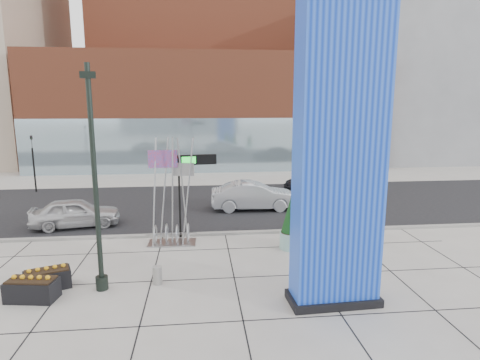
{
  "coord_description": "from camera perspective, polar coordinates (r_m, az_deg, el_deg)",
  "views": [
    {
      "loc": [
        -0.2,
        -14.75,
        6.3
      ],
      "look_at": [
        1.53,
        2.0,
        3.08
      ],
      "focal_mm": 30.0,
      "sensor_mm": 36.0,
      "label": 1
    }
  ],
  "objects": [
    {
      "name": "car_white_west",
      "position": [
        22.42,
        -22.35,
        -4.37
      ],
      "size": [
        4.62,
        2.51,
        1.49
      ],
      "primitive_type": "imported",
      "rotation": [
        0.0,
        0.0,
        1.75
      ],
      "color": "silver",
      "rests_on": "ground"
    },
    {
      "name": "street_asphalt",
      "position": [
        25.53,
        -5.27,
        -3.49
      ],
      "size": [
        80.0,
        12.0,
        0.02
      ],
      "primitive_type": "cube",
      "color": "black",
      "rests_on": "ground"
    },
    {
      "name": "car_dark_east",
      "position": [
        29.96,
        10.71,
        -0.15
      ],
      "size": [
        5.08,
        2.75,
        1.4
      ],
      "primitive_type": "imported",
      "rotation": [
        0.0,
        0.0,
        -1.4
      ],
      "color": "black",
      "rests_on": "ground"
    },
    {
      "name": "round_planter_east",
      "position": [
        18.84,
        16.93,
        -5.75
      ],
      "size": [
        0.91,
        0.91,
        2.29
      ],
      "color": "#8DBDB4",
      "rests_on": "ground"
    },
    {
      "name": "curb_edge",
      "position": [
        19.76,
        -5.05,
        -7.64
      ],
      "size": [
        80.0,
        0.3,
        0.12
      ],
      "primitive_type": "cube",
      "color": "gray",
      "rests_on": "ground"
    },
    {
      "name": "blue_pylon",
      "position": [
        12.44,
        13.94,
        2.71
      ],
      "size": [
        2.93,
        1.43,
        9.55
      ],
      "rotation": [
        0.0,
        0.0,
        0.05
      ],
      "color": "#0C33C0",
      "rests_on": "ground"
    },
    {
      "name": "round_planter_west",
      "position": [
        17.76,
        7.42,
        -5.79
      ],
      "size": [
        1.06,
        1.06,
        2.65
      ],
      "color": "#8DBDB4",
      "rests_on": "ground"
    },
    {
      "name": "ground",
      "position": [
        16.04,
        -4.81,
        -12.36
      ],
      "size": [
        160.0,
        160.0,
        0.0
      ],
      "primitive_type": "plane",
      "color": "#9E9991",
      "rests_on": "ground"
    },
    {
      "name": "public_art_sculpture",
      "position": [
        18.45,
        -9.69,
        -5.13
      ],
      "size": [
        2.18,
        1.14,
        4.88
      ],
      "rotation": [
        0.0,
        0.0,
        -0.03
      ],
      "color": "#A7A9AC",
      "rests_on": "ground"
    },
    {
      "name": "lamp_post",
      "position": [
        14.09,
        -19.74,
        -2.98
      ],
      "size": [
        0.5,
        0.42,
        7.56
      ],
      "rotation": [
        0.0,
        0.0,
        0.16
      ],
      "color": "black",
      "rests_on": "ground"
    },
    {
      "name": "box_planter_south",
      "position": [
        15.7,
        -25.72,
        -12.47
      ],
      "size": [
        1.67,
        1.25,
        0.82
      ],
      "rotation": [
        0.0,
        0.0,
        0.38
      ],
      "color": "black",
      "rests_on": "ground"
    },
    {
      "name": "traffic_signal",
      "position": [
        32.25,
        -27.33,
        2.48
      ],
      "size": [
        0.15,
        0.18,
        4.1
      ],
      "color": "black",
      "rests_on": "ground"
    },
    {
      "name": "car_silver_mid",
      "position": [
        24.1,
        1.98,
        -2.29
      ],
      "size": [
        5.14,
        1.9,
        1.68
      ],
      "primitive_type": "imported",
      "rotation": [
        0.0,
        0.0,
        1.55
      ],
      "color": "#AFB1B7",
      "rests_on": "ground"
    },
    {
      "name": "tower_podium",
      "position": [
        41.77,
        -4.31,
        9.69
      ],
      "size": [
        34.0,
        10.0,
        11.0
      ],
      "primitive_type": "cube",
      "color": "#96452B",
      "rests_on": "ground"
    },
    {
      "name": "round_planter_mid",
      "position": [
        18.07,
        10.65,
        -6.14
      ],
      "size": [
        0.92,
        0.92,
        2.3
      ],
      "color": "#8DBDB4",
      "rests_on": "ground"
    },
    {
      "name": "overhead_street_sign",
      "position": [
        18.77,
        -6.66,
        1.84
      ],
      "size": [
        1.87,
        0.41,
        3.96
      ],
      "rotation": [
        0.0,
        0.0,
        0.13
      ],
      "color": "black",
      "rests_on": "ground"
    },
    {
      "name": "box_planter_north",
      "position": [
        15.08,
        -27.48,
        -13.52
      ],
      "size": [
        1.67,
        1.01,
        0.86
      ],
      "rotation": [
        0.0,
        0.0,
        -0.15
      ],
      "color": "black",
      "rests_on": "ground"
    },
    {
      "name": "concrete_bollard",
      "position": [
        14.88,
        -11.67,
        -13.11
      ],
      "size": [
        0.33,
        0.33,
        0.65
      ],
      "primitive_type": "cylinder",
      "color": "gray",
      "rests_on": "ground"
    },
    {
      "name": "tower_glass_front",
      "position": [
        37.16,
        -4.03,
        4.92
      ],
      "size": [
        34.0,
        0.6,
        5.0
      ],
      "primitive_type": "cube",
      "color": "#8CA5B2",
      "rests_on": "ground"
    },
    {
      "name": "building_grey_parking",
      "position": [
        53.66,
        23.97,
        12.79
      ],
      "size": [
        20.0,
        18.0,
        18.0
      ],
      "primitive_type": "cube",
      "color": "slate",
      "rests_on": "ground"
    }
  ]
}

